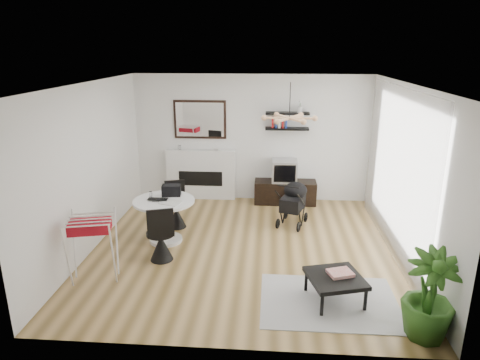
# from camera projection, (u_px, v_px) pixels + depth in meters

# --- Properties ---
(floor) EXTENTS (5.00, 5.00, 0.00)m
(floor) POSITION_uv_depth(u_px,v_px,m) (244.00, 248.00, 7.15)
(floor) COLOR brown
(floor) RESTS_ON ground
(ceiling) EXTENTS (5.00, 5.00, 0.00)m
(ceiling) POSITION_uv_depth(u_px,v_px,m) (244.00, 84.00, 6.35)
(ceiling) COLOR white
(ceiling) RESTS_ON wall_back
(wall_back) EXTENTS (5.00, 0.00, 5.00)m
(wall_back) POSITION_uv_depth(u_px,v_px,m) (252.00, 139.00, 9.13)
(wall_back) COLOR white
(wall_back) RESTS_ON floor
(wall_left) EXTENTS (0.00, 5.00, 5.00)m
(wall_left) POSITION_uv_depth(u_px,v_px,m) (90.00, 168.00, 6.93)
(wall_left) COLOR white
(wall_left) RESTS_ON floor
(wall_right) EXTENTS (0.00, 5.00, 5.00)m
(wall_right) POSITION_uv_depth(u_px,v_px,m) (406.00, 174.00, 6.57)
(wall_right) COLOR white
(wall_right) RESTS_ON floor
(sheer_curtain) EXTENTS (0.04, 3.60, 2.60)m
(sheer_curtain) POSITION_uv_depth(u_px,v_px,m) (396.00, 171.00, 6.77)
(sheer_curtain) COLOR white
(sheer_curtain) RESTS_ON wall_right
(fireplace) EXTENTS (1.50, 0.17, 2.16)m
(fireplace) POSITION_uv_depth(u_px,v_px,m) (201.00, 169.00, 9.34)
(fireplace) COLOR white
(fireplace) RESTS_ON floor
(shelf_lower) EXTENTS (0.90, 0.25, 0.04)m
(shelf_lower) POSITION_uv_depth(u_px,v_px,m) (287.00, 129.00, 8.88)
(shelf_lower) COLOR black
(shelf_lower) RESTS_ON wall_back
(shelf_upper) EXTENTS (0.90, 0.25, 0.04)m
(shelf_upper) POSITION_uv_depth(u_px,v_px,m) (287.00, 113.00, 8.79)
(shelf_upper) COLOR black
(shelf_upper) RESTS_ON wall_back
(pendant_lamp) EXTENTS (0.90, 0.90, 0.10)m
(pendant_lamp) POSITION_uv_depth(u_px,v_px,m) (289.00, 118.00, 6.75)
(pendant_lamp) COLOR tan
(pendant_lamp) RESTS_ON ceiling
(tv_console) EXTENTS (1.30, 0.46, 0.49)m
(tv_console) POSITION_uv_depth(u_px,v_px,m) (285.00, 192.00, 9.18)
(tv_console) COLOR black
(tv_console) RESTS_ON floor
(crt_tv) EXTENTS (0.53, 0.46, 0.46)m
(crt_tv) POSITION_uv_depth(u_px,v_px,m) (284.00, 171.00, 9.04)
(crt_tv) COLOR #B9B9BB
(crt_tv) RESTS_ON tv_console
(dining_table) EXTENTS (1.04, 1.04, 0.76)m
(dining_table) POSITION_uv_depth(u_px,v_px,m) (165.00, 214.00, 7.28)
(dining_table) COLOR white
(dining_table) RESTS_ON floor
(laptop) EXTENTS (0.34, 0.23, 0.03)m
(laptop) POSITION_uv_depth(u_px,v_px,m) (157.00, 201.00, 7.14)
(laptop) COLOR black
(laptop) RESTS_ON dining_table
(black_bag) EXTENTS (0.34, 0.22, 0.19)m
(black_bag) POSITION_uv_depth(u_px,v_px,m) (171.00, 190.00, 7.39)
(black_bag) COLOR black
(black_bag) RESTS_ON dining_table
(newspaper) EXTENTS (0.40, 0.37, 0.01)m
(newspaper) POSITION_uv_depth(u_px,v_px,m) (171.00, 202.00, 7.07)
(newspaper) COLOR white
(newspaper) RESTS_ON dining_table
(drinking_glass) EXTENTS (0.06, 0.06, 0.09)m
(drinking_glass) POSITION_uv_depth(u_px,v_px,m) (151.00, 194.00, 7.35)
(drinking_glass) COLOR white
(drinking_glass) RESTS_ON dining_table
(chair_far) EXTENTS (0.44, 0.46, 0.86)m
(chair_far) POSITION_uv_depth(u_px,v_px,m) (177.00, 213.00, 7.95)
(chair_far) COLOR black
(chair_far) RESTS_ON floor
(chair_near) EXTENTS (0.48, 0.49, 0.93)m
(chair_near) POSITION_uv_depth(u_px,v_px,m) (161.00, 243.00, 6.68)
(chair_near) COLOR black
(chair_near) RESTS_ON floor
(drying_rack) EXTENTS (0.77, 0.74, 0.96)m
(drying_rack) POSITION_uv_depth(u_px,v_px,m) (93.00, 248.00, 6.04)
(drying_rack) COLOR white
(drying_rack) RESTS_ON floor
(stroller) EXTENTS (0.64, 0.81, 0.89)m
(stroller) POSITION_uv_depth(u_px,v_px,m) (293.00, 205.00, 8.05)
(stroller) COLOR black
(stroller) RESTS_ON floor
(rug) EXTENTS (1.80, 1.30, 0.01)m
(rug) POSITION_uv_depth(u_px,v_px,m) (329.00, 302.00, 5.65)
(rug) COLOR #9C9C9C
(rug) RESTS_ON floor
(coffee_table) EXTENTS (0.84, 0.84, 0.35)m
(coffee_table) POSITION_uv_depth(u_px,v_px,m) (335.00, 279.00, 5.59)
(coffee_table) COLOR black
(coffee_table) RESTS_ON rug
(magazines) EXTENTS (0.37, 0.33, 0.04)m
(magazines) POSITION_uv_depth(u_px,v_px,m) (340.00, 273.00, 5.62)
(magazines) COLOR #D13D34
(magazines) RESTS_ON coffee_table
(potted_plant) EXTENTS (0.68, 0.68, 1.08)m
(potted_plant) POSITION_uv_depth(u_px,v_px,m) (430.00, 295.00, 4.83)
(potted_plant) COLOR #2B5A19
(potted_plant) RESTS_ON floor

